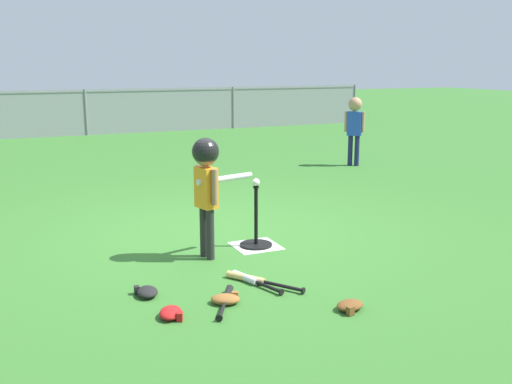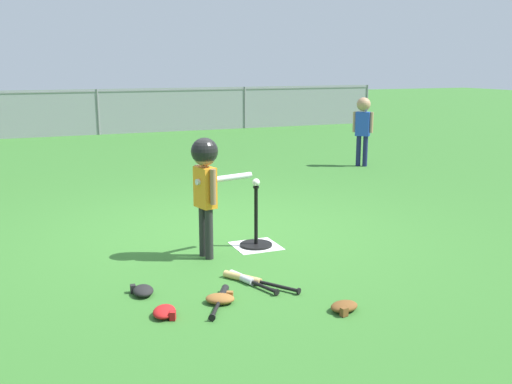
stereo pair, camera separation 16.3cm
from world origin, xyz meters
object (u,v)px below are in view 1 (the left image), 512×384
(spare_bat_black, at_px, (226,298))
(glove_near_bats, at_px, (226,299))
(fielder_deep_center, at_px, (355,122))
(spare_bat_wood, at_px, (253,279))
(glove_outfield_drop, at_px, (171,313))
(spare_bat_silver, at_px, (250,280))
(batter_child, at_px, (207,173))
(batting_tee, at_px, (256,237))
(baseball_on_tee, at_px, (256,182))
(glove_by_plate, at_px, (147,292))
(glove_tossed_aside, at_px, (350,306))

(spare_bat_black, height_order, glove_near_bats, glove_near_bats)
(fielder_deep_center, bearing_deg, spare_bat_wood, -131.22)
(glove_outfield_drop, bearing_deg, spare_bat_black, 12.33)
(spare_bat_silver, xyz_separation_m, glove_outfield_drop, (-0.78, -0.38, 0.01))
(spare_bat_wood, bearing_deg, glove_outfield_drop, -155.20)
(batter_child, xyz_separation_m, spare_bat_wood, (0.12, -0.77, -0.77))
(batting_tee, distance_m, fielder_deep_center, 5.06)
(batter_child, bearing_deg, spare_bat_wood, -80.91)
(baseball_on_tee, relative_size, batter_child, 0.07)
(batting_tee, height_order, fielder_deep_center, fielder_deep_center)
(batting_tee, height_order, glove_near_bats, batting_tee)
(spare_bat_silver, xyz_separation_m, spare_bat_black, (-0.32, -0.28, 0.00))
(baseball_on_tee, height_order, glove_by_plate, baseball_on_tee)
(baseball_on_tee, height_order, spare_bat_black, baseball_on_tee)
(glove_near_bats, bearing_deg, spare_bat_black, 62.66)
(baseball_on_tee, height_order, batter_child, batter_child)
(batting_tee, relative_size, fielder_deep_center, 0.51)
(batting_tee, bearing_deg, spare_bat_wood, -115.38)
(spare_bat_silver, bearing_deg, spare_bat_black, -138.58)
(batting_tee, xyz_separation_m, glove_by_plate, (-1.30, -0.82, -0.06))
(glove_outfield_drop, bearing_deg, batter_child, 58.97)
(baseball_on_tee, bearing_deg, glove_by_plate, -147.83)
(spare_bat_silver, height_order, glove_near_bats, glove_near_bats)
(batter_child, xyz_separation_m, spare_bat_silver, (0.10, -0.76, -0.77))
(batter_child, distance_m, spare_bat_black, 1.31)
(batter_child, xyz_separation_m, fielder_deep_center, (4.05, 3.72, -0.03))
(batting_tee, bearing_deg, batter_child, -166.02)
(baseball_on_tee, xyz_separation_m, glove_tossed_aside, (-0.00, -1.69, -0.61))
(baseball_on_tee, height_order, spare_bat_silver, baseball_on_tee)
(batter_child, distance_m, glove_by_plate, 1.27)
(batting_tee, relative_size, glove_near_bats, 2.26)
(glove_by_plate, bearing_deg, glove_tossed_aside, -33.89)
(spare_bat_silver, distance_m, spare_bat_wood, 0.03)
(spare_bat_silver, distance_m, glove_outfield_drop, 0.87)
(batting_tee, relative_size, spare_bat_black, 1.17)
(spare_bat_silver, height_order, glove_tossed_aside, glove_tossed_aside)
(baseball_on_tee, bearing_deg, spare_bat_silver, -116.97)
(glove_near_bats, bearing_deg, glove_by_plate, 143.01)
(fielder_deep_center, distance_m, spare_bat_silver, 6.02)
(spare_bat_silver, distance_m, glove_near_bats, 0.45)
(spare_bat_silver, bearing_deg, batting_tee, 63.03)
(baseball_on_tee, bearing_deg, batting_tee, 90.00)
(spare_bat_silver, relative_size, glove_near_bats, 2.09)
(glove_by_plate, bearing_deg, batting_tee, 32.17)
(glove_by_plate, bearing_deg, baseball_on_tee, 32.17)
(spare_bat_black, bearing_deg, spare_bat_silver, 41.42)
(spare_bat_wood, distance_m, glove_near_bats, 0.47)
(spare_bat_silver, xyz_separation_m, glove_by_plate, (-0.84, 0.08, 0.01))
(glove_by_plate, relative_size, glove_near_bats, 0.87)
(batting_tee, xyz_separation_m, baseball_on_tee, (0.00, -0.00, 0.55))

